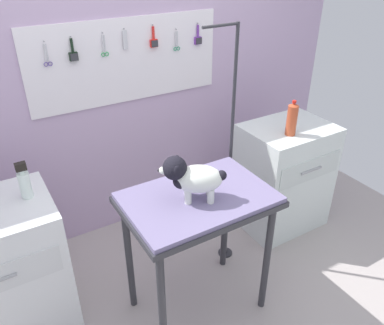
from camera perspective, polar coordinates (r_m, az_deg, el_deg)
ground at (r=2.78m, az=2.92°, el=-21.81°), size 4.40×4.00×0.04m
rear_wall_panel at (r=3.03m, az=-10.15°, el=10.14°), size 4.00×0.11×2.30m
grooming_table at (r=2.28m, az=0.92°, el=-7.11°), size 0.86×0.57×0.90m
grooming_arm at (r=2.68m, az=5.44°, el=-0.18°), size 0.29×0.11×1.75m
dog at (r=2.11m, az=-0.05°, el=-2.13°), size 0.36×0.28×0.27m
cabinet_right at (r=3.31m, az=13.18°, el=-2.00°), size 0.68×0.54×0.90m
spray_bottle_tall at (r=2.38m, az=-23.25°, el=-2.72°), size 0.06×0.06×0.22m
soda_bottle at (r=2.93m, az=14.38°, el=6.16°), size 0.08×0.08×0.26m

